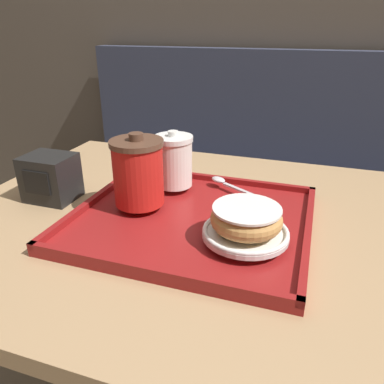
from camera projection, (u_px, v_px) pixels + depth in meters
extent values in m
cube|color=#33384C|center=(237.00, 234.00, 1.69)|extent=(1.46, 0.44, 0.45)
cube|color=#33384C|center=(252.00, 116.00, 1.64)|extent=(1.46, 0.08, 0.55)
cube|color=tan|center=(193.00, 223.00, 0.74)|extent=(0.95, 0.76, 0.03)
cylinder|color=#333338|center=(193.00, 361.00, 0.89)|extent=(0.08, 0.08, 0.72)
cube|color=maroon|center=(192.00, 220.00, 0.70)|extent=(0.43, 0.38, 0.01)
cube|color=maroon|center=(151.00, 271.00, 0.54)|extent=(0.43, 0.01, 0.01)
cube|color=maroon|center=(218.00, 179.00, 0.86)|extent=(0.43, 0.01, 0.01)
cube|color=maroon|center=(95.00, 199.00, 0.76)|extent=(0.01, 0.38, 0.01)
cube|color=maroon|center=(308.00, 233.00, 0.64)|extent=(0.01, 0.38, 0.01)
cylinder|color=red|center=(138.00, 175.00, 0.71)|extent=(0.09, 0.09, 0.12)
cylinder|color=brown|center=(136.00, 143.00, 0.68)|extent=(0.10, 0.10, 0.01)
cylinder|color=brown|center=(136.00, 137.00, 0.68)|extent=(0.03, 0.03, 0.01)
cylinder|color=white|center=(174.00, 163.00, 0.79)|extent=(0.08, 0.08, 0.10)
cylinder|color=white|center=(173.00, 138.00, 0.77)|extent=(0.08, 0.08, 0.01)
cylinder|color=white|center=(173.00, 134.00, 0.77)|extent=(0.02, 0.02, 0.01)
cylinder|color=white|center=(245.00, 234.00, 0.62)|extent=(0.14, 0.14, 0.01)
torus|color=white|center=(246.00, 231.00, 0.61)|extent=(0.14, 0.14, 0.01)
torus|color=tan|center=(246.00, 219.00, 0.60)|extent=(0.12, 0.12, 0.04)
cylinder|color=white|center=(247.00, 209.00, 0.60)|extent=(0.11, 0.11, 0.00)
ellipsoid|color=silver|center=(218.00, 180.00, 0.82)|extent=(0.04, 0.04, 0.01)
cube|color=silver|center=(243.00, 191.00, 0.78)|extent=(0.10, 0.06, 0.00)
cube|color=black|center=(51.00, 178.00, 0.79)|extent=(0.10, 0.08, 0.10)
cube|color=black|center=(37.00, 183.00, 0.75)|extent=(0.06, 0.00, 0.05)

